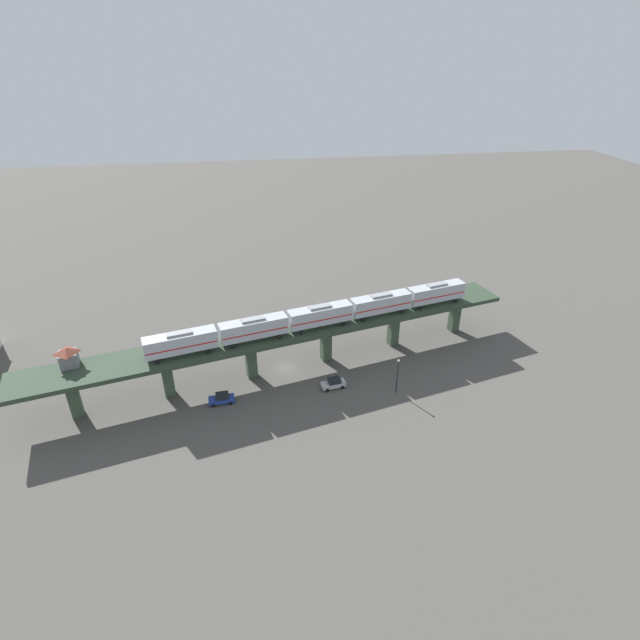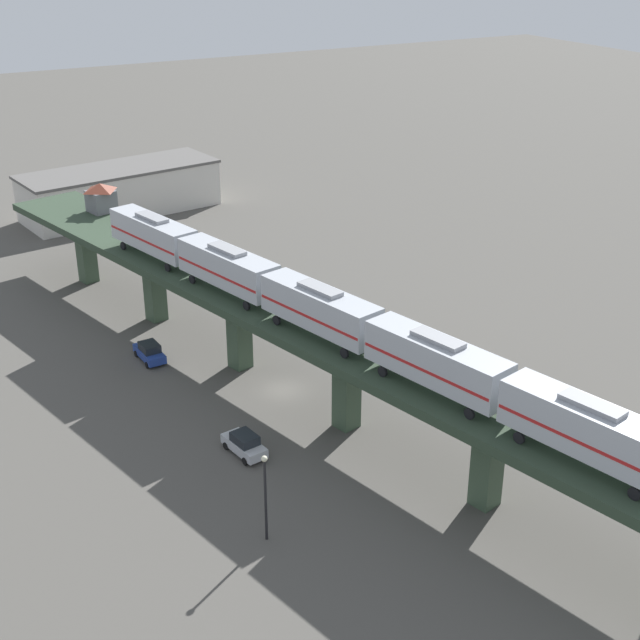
{
  "view_description": "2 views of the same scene",
  "coord_description": "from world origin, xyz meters",
  "px_view_note": "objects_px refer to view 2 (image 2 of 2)",
  "views": [
    {
      "loc": [
        -79.4,
        5.71,
        54.36
      ],
      "look_at": [
        0.19,
        -6.81,
        9.87
      ],
      "focal_mm": 28.0,
      "sensor_mm": 36.0,
      "label": 1
    },
    {
      "loc": [
        -31.67,
        -65.36,
        40.25
      ],
      "look_at": [
        0.19,
        -6.81,
        9.87
      ],
      "focal_mm": 50.0,
      "sensor_mm": 36.0,
      "label": 2
    }
  ],
  "objects_px": {
    "street_car_silver": "(244,444)",
    "street_car_blue": "(150,352)",
    "subway_train": "(320,308)",
    "signal_hut": "(101,197)",
    "street_lamp": "(265,491)",
    "delivery_truck": "(287,289)",
    "warehouse_building": "(120,190)"
  },
  "relations": [
    {
      "from": "street_car_blue",
      "to": "street_car_silver",
      "type": "bearing_deg",
      "value": -86.13
    },
    {
      "from": "subway_train",
      "to": "street_lamp",
      "type": "relative_size",
      "value": 8.84
    },
    {
      "from": "street_car_silver",
      "to": "subway_train",
      "type": "bearing_deg",
      "value": 9.28
    },
    {
      "from": "street_lamp",
      "to": "warehouse_building",
      "type": "bearing_deg",
      "value": 80.06
    },
    {
      "from": "street_car_blue",
      "to": "street_lamp",
      "type": "relative_size",
      "value": 0.65
    },
    {
      "from": "street_car_blue",
      "to": "warehouse_building",
      "type": "relative_size",
      "value": 0.15
    },
    {
      "from": "street_lamp",
      "to": "warehouse_building",
      "type": "xyz_separation_m",
      "value": [
        13.84,
        78.94,
        -0.7
      ]
    },
    {
      "from": "delivery_truck",
      "to": "street_lamp",
      "type": "bearing_deg",
      "value": -118.64
    },
    {
      "from": "street_car_silver",
      "to": "delivery_truck",
      "type": "height_order",
      "value": "delivery_truck"
    },
    {
      "from": "street_car_blue",
      "to": "warehouse_building",
      "type": "bearing_deg",
      "value": 75.99
    },
    {
      "from": "street_car_silver",
      "to": "delivery_truck",
      "type": "relative_size",
      "value": 0.62
    },
    {
      "from": "street_car_blue",
      "to": "warehouse_building",
      "type": "distance_m",
      "value": 49.85
    },
    {
      "from": "street_car_silver",
      "to": "delivery_truck",
      "type": "distance_m",
      "value": 31.16
    },
    {
      "from": "street_car_silver",
      "to": "street_lamp",
      "type": "relative_size",
      "value": 0.67
    },
    {
      "from": "subway_train",
      "to": "street_lamp",
      "type": "bearing_deg",
      "value": -132.02
    },
    {
      "from": "signal_hut",
      "to": "street_car_silver",
      "type": "relative_size",
      "value": 0.84
    },
    {
      "from": "street_car_silver",
      "to": "street_car_blue",
      "type": "distance_m",
      "value": 19.91
    },
    {
      "from": "signal_hut",
      "to": "street_lamp",
      "type": "xyz_separation_m",
      "value": [
        -4.62,
        -54.4,
        -6.06
      ]
    },
    {
      "from": "delivery_truck",
      "to": "warehouse_building",
      "type": "distance_m",
      "value": 42.57
    },
    {
      "from": "subway_train",
      "to": "signal_hut",
      "type": "distance_m",
      "value": 42.83
    },
    {
      "from": "street_lamp",
      "to": "warehouse_building",
      "type": "distance_m",
      "value": 80.15
    },
    {
      "from": "subway_train",
      "to": "street_car_blue",
      "type": "height_order",
      "value": "subway_train"
    },
    {
      "from": "street_car_silver",
      "to": "street_car_blue",
      "type": "bearing_deg",
      "value": 93.87
    },
    {
      "from": "street_car_silver",
      "to": "warehouse_building",
      "type": "height_order",
      "value": "warehouse_building"
    },
    {
      "from": "street_lamp",
      "to": "warehouse_building",
      "type": "height_order",
      "value": "street_lamp"
    },
    {
      "from": "delivery_truck",
      "to": "street_lamp",
      "type": "height_order",
      "value": "street_lamp"
    },
    {
      "from": "subway_train",
      "to": "warehouse_building",
      "type": "xyz_separation_m",
      "value": [
        2.99,
        66.91,
        -7.5
      ]
    },
    {
      "from": "signal_hut",
      "to": "street_car_silver",
      "type": "height_order",
      "value": "signal_hut"
    },
    {
      "from": "signal_hut",
      "to": "subway_train",
      "type": "bearing_deg",
      "value": -81.65
    },
    {
      "from": "signal_hut",
      "to": "street_car_silver",
      "type": "bearing_deg",
      "value": -91.96
    },
    {
      "from": "subway_train",
      "to": "delivery_truck",
      "type": "xyz_separation_m",
      "value": [
        9.3,
        24.84,
        -9.15
      ]
    },
    {
      "from": "street_car_blue",
      "to": "warehouse_building",
      "type": "xyz_separation_m",
      "value": [
        12.05,
        48.31,
        2.47
      ]
    }
  ]
}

